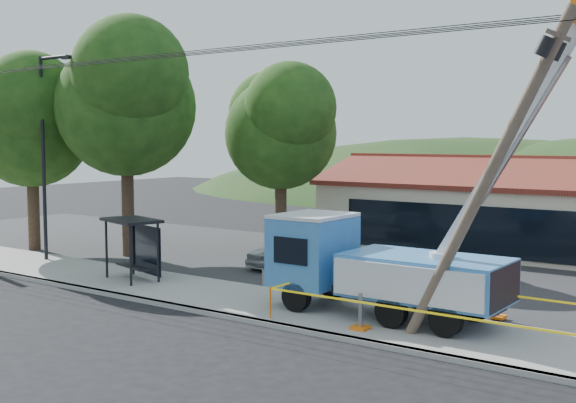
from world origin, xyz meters
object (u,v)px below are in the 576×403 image
(utility_truck, at_px, (378,264))
(car_silver, at_px, (288,268))
(leaning_pole, at_px, (494,165))
(bus_shelter, at_px, (135,235))

(utility_truck, height_order, car_silver, utility_truck)
(utility_truck, xyz_separation_m, leaning_pole, (3.94, -1.25, 3.08))
(leaning_pole, height_order, car_silver, leaning_pole)
(bus_shelter, xyz_separation_m, car_silver, (2.85, 5.90, -1.84))
(car_silver, bearing_deg, utility_truck, -36.42)
(utility_truck, xyz_separation_m, bus_shelter, (-10.12, -0.47, 0.12))
(leaning_pole, bearing_deg, car_silver, 149.16)
(bus_shelter, distance_m, car_silver, 6.81)
(leaning_pole, xyz_separation_m, car_silver, (-11.20, 6.69, -4.80))
(leaning_pole, distance_m, bus_shelter, 14.38)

